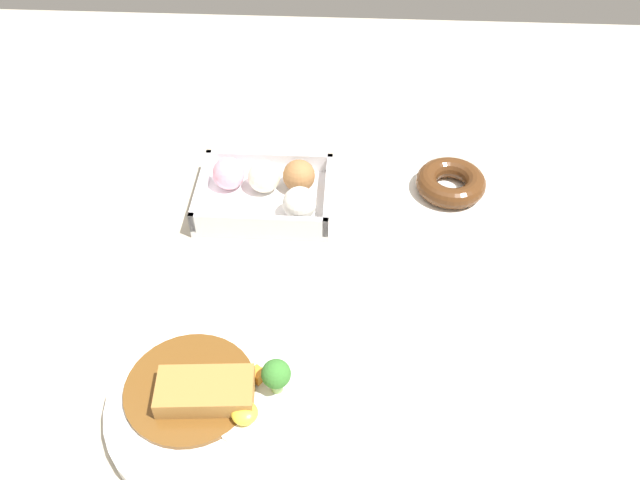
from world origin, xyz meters
The scene contains 4 objects.
ground_plane centered at (0.00, 0.00, 0.00)m, with size 1.60×1.60×0.00m, color #B2A893.
curry_plate centered at (0.06, 0.16, 0.01)m, with size 0.24×0.24×0.06m.
donut_box centered at (0.03, -0.19, 0.02)m, with size 0.20×0.15×0.06m.
chocolate_ring_donut centered at (-0.24, -0.24, 0.02)m, with size 0.15×0.15×0.03m.
Camera 1 is at (-0.08, 0.56, 0.67)m, focal length 37.53 mm.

